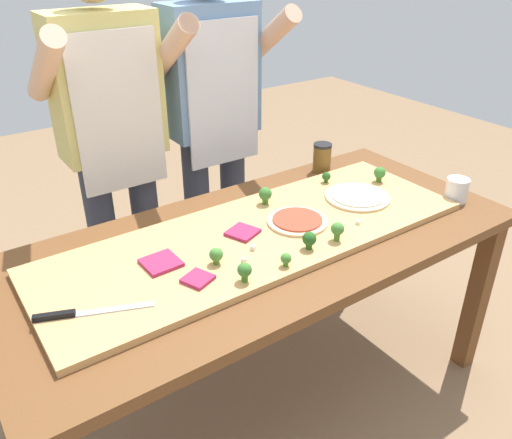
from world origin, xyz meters
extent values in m
plane|color=#896B4C|center=(0.00, 0.00, 0.00)|extent=(8.00, 8.00, 0.00)
cube|color=brown|center=(0.85, -0.36, 0.36)|extent=(0.07, 0.07, 0.72)
cube|color=brown|center=(-0.85, 0.36, 0.36)|extent=(0.07, 0.07, 0.72)
cube|color=brown|center=(0.85, 0.36, 0.36)|extent=(0.07, 0.07, 0.72)
cube|color=brown|center=(0.00, 0.00, 0.74)|extent=(1.83, 0.83, 0.04)
cube|color=tan|center=(-0.02, 0.00, 0.77)|extent=(1.52, 0.52, 0.02)
cube|color=#B7BABF|center=(-0.57, -0.12, 0.79)|extent=(0.20, 0.10, 0.00)
cube|color=black|center=(-0.72, -0.06, 0.79)|extent=(0.11, 0.06, 0.02)
cylinder|color=beige|center=(0.14, -0.02, 0.79)|extent=(0.22, 0.22, 0.01)
cylinder|color=#BC3D28|center=(0.14, -0.02, 0.80)|extent=(0.18, 0.18, 0.01)
cylinder|color=beige|center=(0.46, 0.00, 0.79)|extent=(0.25, 0.25, 0.01)
cylinder|color=silver|center=(0.46, 0.00, 0.80)|extent=(0.21, 0.21, 0.01)
cube|color=#9E234C|center=(-0.37, 0.01, 0.79)|extent=(0.11, 0.11, 0.01)
cube|color=#9E234C|center=(-0.32, -0.13, 0.79)|extent=(0.10, 0.10, 0.01)
cube|color=#9E234C|center=(-0.06, 0.03, 0.79)|extent=(0.12, 0.12, 0.01)
cylinder|color=#487A23|center=(-0.23, -0.08, 0.79)|extent=(0.02, 0.02, 0.02)
sphere|color=#427F33|center=(-0.23, -0.08, 0.82)|extent=(0.04, 0.04, 0.04)
cylinder|color=#487A23|center=(-0.06, -0.21, 0.79)|extent=(0.02, 0.02, 0.02)
sphere|color=#427F33|center=(-0.06, -0.21, 0.81)|extent=(0.03, 0.03, 0.03)
cylinder|color=#3F7220|center=(0.13, 0.17, 0.80)|extent=(0.02, 0.02, 0.02)
sphere|color=#38752D|center=(0.13, 0.17, 0.83)|extent=(0.05, 0.05, 0.05)
cylinder|color=#487A23|center=(0.17, -0.19, 0.80)|extent=(0.02, 0.02, 0.03)
sphere|color=#427F33|center=(0.17, -0.19, 0.83)|extent=(0.04, 0.04, 0.04)
cylinder|color=#2C5915|center=(0.06, -0.18, 0.80)|extent=(0.02, 0.02, 0.02)
sphere|color=#23561E|center=(0.06, -0.18, 0.82)|extent=(0.05, 0.05, 0.05)
cylinder|color=#3F7220|center=(-0.21, -0.21, 0.80)|extent=(0.02, 0.02, 0.02)
sphere|color=#38752D|center=(-0.21, -0.21, 0.82)|extent=(0.04, 0.04, 0.04)
cylinder|color=#3F7220|center=(0.64, 0.06, 0.80)|extent=(0.02, 0.02, 0.02)
sphere|color=#38752D|center=(0.64, 0.06, 0.83)|extent=(0.05, 0.05, 0.05)
cylinder|color=#2C5915|center=(0.45, 0.18, 0.79)|extent=(0.02, 0.02, 0.02)
sphere|color=#23561E|center=(0.45, 0.18, 0.81)|extent=(0.04, 0.04, 0.04)
cube|color=white|center=(-0.09, -0.08, 0.79)|extent=(0.02, 0.02, 0.02)
cube|color=white|center=(-0.15, -0.12, 0.79)|extent=(0.02, 0.02, 0.01)
cube|color=silver|center=(0.31, -0.15, 0.79)|extent=(0.02, 0.02, 0.01)
cylinder|color=white|center=(0.79, -0.20, 0.81)|extent=(0.09, 0.09, 0.09)
cylinder|color=white|center=(0.79, -0.20, 0.79)|extent=(0.08, 0.08, 0.05)
cylinder|color=brown|center=(0.55, 0.32, 0.82)|extent=(0.08, 0.08, 0.12)
cylinder|color=black|center=(0.55, 0.32, 0.88)|extent=(0.08, 0.08, 0.01)
cylinder|color=#333847|center=(-0.34, 0.70, 0.45)|extent=(0.12, 0.12, 0.90)
cylinder|color=#333847|center=(-0.14, 0.70, 0.45)|extent=(0.12, 0.12, 0.90)
cube|color=#D1C670|center=(-0.24, 0.70, 1.18)|extent=(0.40, 0.20, 0.55)
cube|color=silver|center=(-0.24, 0.59, 1.09)|extent=(0.34, 0.01, 0.60)
cylinder|color=#DBB293|center=(-0.47, 0.60, 1.30)|extent=(0.08, 0.39, 0.31)
cylinder|color=#DBB293|center=(-0.01, 0.60, 1.30)|extent=(0.08, 0.39, 0.31)
cylinder|color=#333847|center=(0.12, 0.70, 0.45)|extent=(0.12, 0.12, 0.90)
cylinder|color=#333847|center=(0.32, 0.70, 0.45)|extent=(0.12, 0.12, 0.90)
cube|color=#6689B2|center=(0.22, 0.70, 1.18)|extent=(0.40, 0.20, 0.55)
cube|color=silver|center=(0.22, 0.59, 1.09)|extent=(0.34, 0.01, 0.60)
cylinder|color=tan|center=(-0.01, 0.60, 1.30)|extent=(0.08, 0.39, 0.31)
cylinder|color=tan|center=(0.45, 0.60, 1.30)|extent=(0.08, 0.39, 0.31)
camera|label=1|loc=(-0.90, -1.26, 1.68)|focal=36.53mm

